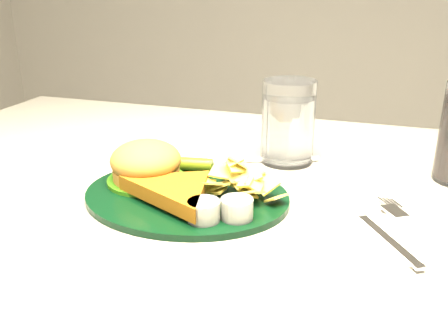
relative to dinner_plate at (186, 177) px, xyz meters
The scene contains 4 objects.
dinner_plate is the anchor object (origin of this frame).
water_glass 0.20m from the dinner_plate, 61.65° to the left, with size 0.08×0.08×0.13m, color silver.
fork_napkin 0.25m from the dinner_plate, ahead, with size 0.11×0.15×0.01m, color white, non-canonical shape.
wrapped_straw 0.16m from the dinner_plate, 76.77° to the left, with size 0.23×0.08×0.01m, color white, non-canonical shape.
Camera 1 is at (0.17, -0.58, 1.02)m, focal length 40.00 mm.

